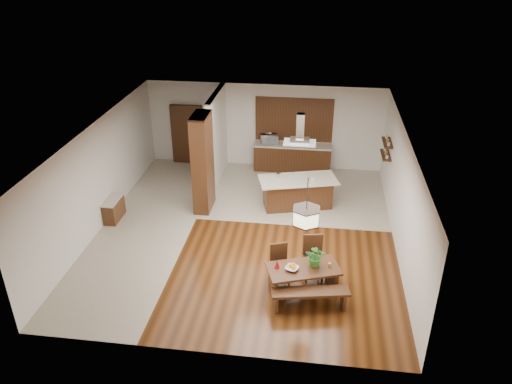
# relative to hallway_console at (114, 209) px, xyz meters

# --- Properties ---
(room_shell) EXTENTS (9.00, 9.04, 2.92)m
(room_shell) POSITION_rel_hallway_console_xyz_m (3.81, -0.20, 1.75)
(room_shell) COLOR #381C0A
(room_shell) RESTS_ON ground
(tile_hallway) EXTENTS (2.50, 9.00, 0.01)m
(tile_hallway) POSITION_rel_hallway_console_xyz_m (1.06, -0.20, -0.31)
(tile_hallway) COLOR #B6AC98
(tile_hallway) RESTS_ON ground
(tile_kitchen) EXTENTS (5.50, 4.00, 0.01)m
(tile_kitchen) POSITION_rel_hallway_console_xyz_m (5.06, 2.30, -0.31)
(tile_kitchen) COLOR #B6AC98
(tile_kitchen) RESTS_ON ground
(soffit_band) EXTENTS (8.00, 9.00, 0.02)m
(soffit_band) POSITION_rel_hallway_console_xyz_m (3.81, -0.20, 2.57)
(soffit_band) COLOR #391E0E
(soffit_band) RESTS_ON room_shell
(partition_pier) EXTENTS (0.45, 1.00, 2.90)m
(partition_pier) POSITION_rel_hallway_console_xyz_m (2.41, 1.00, 1.14)
(partition_pier) COLOR black
(partition_pier) RESTS_ON ground
(partition_stub) EXTENTS (0.18, 2.40, 2.90)m
(partition_stub) POSITION_rel_hallway_console_xyz_m (2.41, 3.10, 1.14)
(partition_stub) COLOR silver
(partition_stub) RESTS_ON ground
(hallway_console) EXTENTS (0.37, 0.88, 0.63)m
(hallway_console) POSITION_rel_hallway_console_xyz_m (0.00, 0.00, 0.00)
(hallway_console) COLOR black
(hallway_console) RESTS_ON ground
(hallway_doorway) EXTENTS (1.10, 0.20, 2.10)m
(hallway_doorway) POSITION_rel_hallway_console_xyz_m (1.11, 4.20, 0.74)
(hallway_doorway) COLOR black
(hallway_doorway) RESTS_ON ground
(rear_counter) EXTENTS (2.60, 0.62, 0.95)m
(rear_counter) POSITION_rel_hallway_console_xyz_m (4.81, 4.00, 0.16)
(rear_counter) COLOR black
(rear_counter) RESTS_ON ground
(kitchen_window) EXTENTS (2.60, 0.08, 1.50)m
(kitchen_window) POSITION_rel_hallway_console_xyz_m (4.81, 4.26, 1.44)
(kitchen_window) COLOR #A46C31
(kitchen_window) RESTS_ON room_shell
(shelf_lower) EXTENTS (0.26, 0.90, 0.04)m
(shelf_lower) POSITION_rel_hallway_console_xyz_m (7.68, 2.40, 1.08)
(shelf_lower) COLOR black
(shelf_lower) RESTS_ON room_shell
(shelf_upper) EXTENTS (0.26, 0.90, 0.04)m
(shelf_upper) POSITION_rel_hallway_console_xyz_m (7.68, 2.40, 1.49)
(shelf_upper) COLOR black
(shelf_upper) RESTS_ON room_shell
(dining_table) EXTENTS (1.77, 1.28, 0.66)m
(dining_table) POSITION_rel_hallway_console_xyz_m (5.49, -2.58, 0.17)
(dining_table) COLOR black
(dining_table) RESTS_ON ground
(dining_bench) EXTENTS (1.72, 0.67, 0.47)m
(dining_bench) POSITION_rel_hallway_console_xyz_m (5.68, -3.13, -0.08)
(dining_bench) COLOR black
(dining_bench) RESTS_ON ground
(dining_chair_left) EXTENTS (0.53, 0.53, 0.94)m
(dining_chair_left) POSITION_rel_hallway_console_xyz_m (4.95, -2.25, 0.15)
(dining_chair_left) COLOR black
(dining_chair_left) RESTS_ON ground
(dining_chair_right) EXTENTS (0.55, 0.55, 1.06)m
(dining_chair_right) POSITION_rel_hallway_console_xyz_m (5.71, -1.99, 0.21)
(dining_chair_right) COLOR black
(dining_chair_right) RESTS_ON ground
(pendant_lantern) EXTENTS (0.64, 0.64, 1.31)m
(pendant_lantern) POSITION_rel_hallway_console_xyz_m (5.49, -2.58, 1.93)
(pendant_lantern) COLOR #FCF3C1
(pendant_lantern) RESTS_ON room_shell
(foliage_plant) EXTENTS (0.49, 0.44, 0.51)m
(foliage_plant) POSITION_rel_hallway_console_xyz_m (5.75, -2.45, 0.60)
(foliage_plant) COLOR #367A28
(foliage_plant) RESTS_ON dining_table
(fruit_bowl) EXTENTS (0.37, 0.37, 0.07)m
(fruit_bowl) POSITION_rel_hallway_console_xyz_m (5.24, -2.68, 0.39)
(fruit_bowl) COLOR beige
(fruit_bowl) RESTS_ON dining_table
(napkin_cone) EXTENTS (0.14, 0.14, 0.19)m
(napkin_cone) POSITION_rel_hallway_console_xyz_m (4.91, -2.66, 0.45)
(napkin_cone) COLOR #9F0B1C
(napkin_cone) RESTS_ON dining_table
(gold_ornament) EXTENTS (0.08, 0.08, 0.09)m
(gold_ornament) POSITION_rel_hallway_console_xyz_m (6.07, -2.46, 0.40)
(gold_ornament) COLOR gold
(gold_ornament) RESTS_ON dining_table
(kitchen_island) EXTENTS (2.44, 1.55, 0.93)m
(kitchen_island) POSITION_rel_hallway_console_xyz_m (5.14, 1.43, 0.16)
(kitchen_island) COLOR black
(kitchen_island) RESTS_ON ground
(range_hood) EXTENTS (0.90, 0.55, 0.87)m
(range_hood) POSITION_rel_hallway_console_xyz_m (5.14, 1.43, 2.15)
(range_hood) COLOR silver
(range_hood) RESTS_ON room_shell
(island_cup) EXTENTS (0.15, 0.15, 0.10)m
(island_cup) POSITION_rel_hallway_console_xyz_m (5.58, 1.32, 0.67)
(island_cup) COLOR silver
(island_cup) RESTS_ON kitchen_island
(microwave) EXTENTS (0.65, 0.53, 0.31)m
(microwave) POSITION_rel_hallway_console_xyz_m (4.01, 3.99, 0.79)
(microwave) COLOR silver
(microwave) RESTS_ON rear_counter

